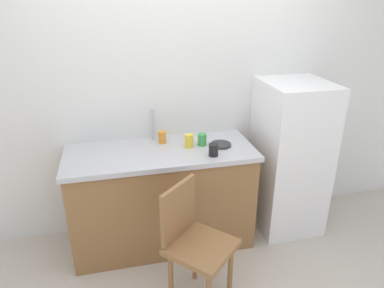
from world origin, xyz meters
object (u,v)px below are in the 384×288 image
cup_yellow (189,141)px  cup_orange (162,137)px  cup_black (213,150)px  hotplate (221,145)px  chair (194,240)px  cup_green (202,139)px  refrigerator (289,157)px

cup_yellow → cup_orange: cup_yellow is taller
cup_orange → cup_black: cup_orange is taller
hotplate → cup_yellow: cup_yellow is taller
chair → cup_orange: (-0.07, 0.84, 0.43)m
hotplate → cup_black: (-0.11, -0.17, 0.04)m
cup_green → cup_orange: cup_orange is taller
hotplate → cup_green: (-0.15, 0.05, 0.04)m
cup_black → cup_orange: bearing=134.9°
cup_green → cup_orange: (-0.31, 0.12, 0.00)m
refrigerator → cup_yellow: bearing=179.4°
chair → cup_green: 0.87m
cup_black → cup_green: bearing=98.3°
cup_orange → chair: bearing=-85.2°
cup_yellow → hotplate: bearing=-8.4°
cup_orange → cup_black: size_ratio=1.05×
cup_green → cup_black: bearing=-81.7°
refrigerator → cup_black: bearing=-165.6°
hotplate → refrigerator: bearing=2.5°
hotplate → cup_orange: cup_orange is taller
refrigerator → cup_yellow: 0.95m
chair → cup_black: 0.71m
cup_green → chair: bearing=-108.5°
chair → hotplate: hotplate is taller
refrigerator → cup_black: size_ratio=14.30×
cup_orange → hotplate: bearing=-20.9°
refrigerator → hotplate: (-0.66, -0.03, 0.20)m
cup_orange → cup_black: (0.35, -0.35, -0.00)m
hotplate → cup_orange: 0.49m
hotplate → cup_yellow: (-0.26, 0.04, 0.04)m
hotplate → cup_green: bearing=160.6°
refrigerator → cup_yellow: (-0.92, 0.01, 0.25)m
chair → hotplate: size_ratio=5.24×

